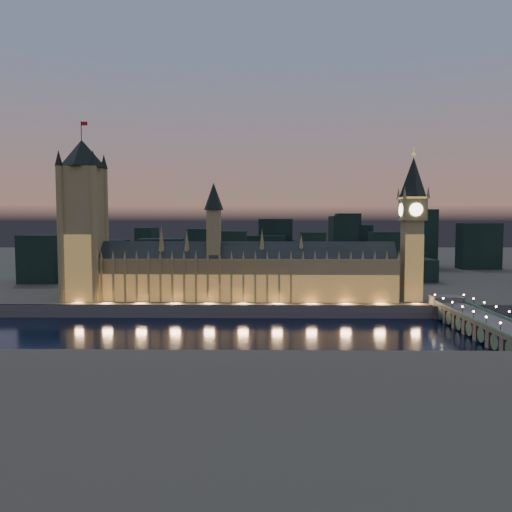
{
  "coord_description": "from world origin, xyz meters",
  "views": [
    {
      "loc": [
        9.78,
        -268.47,
        60.62
      ],
      "look_at": [
        5.0,
        55.0,
        38.0
      ],
      "focal_mm": 35.0,
      "sensor_mm": 36.0,
      "label": 1
    }
  ],
  "objects_px": {
    "westminster_bridge": "(479,324)",
    "palace_of_westminster": "(243,273)",
    "elizabeth_tower": "(413,216)",
    "victoria_tower": "(83,212)"
  },
  "relations": [
    {
      "from": "palace_of_westminster",
      "to": "elizabeth_tower",
      "type": "distance_m",
      "value": 118.18
    },
    {
      "from": "elizabeth_tower",
      "to": "westminster_bridge",
      "type": "distance_m",
      "value": 89.14
    },
    {
      "from": "victoria_tower",
      "to": "westminster_bridge",
      "type": "xyz_separation_m",
      "value": [
        235.35,
        -65.37,
        -60.55
      ]
    },
    {
      "from": "palace_of_westminster",
      "to": "westminster_bridge",
      "type": "bearing_deg",
      "value": -26.74
    },
    {
      "from": "westminster_bridge",
      "to": "palace_of_westminster",
      "type": "bearing_deg",
      "value": 153.26
    },
    {
      "from": "palace_of_westminster",
      "to": "westminster_bridge",
      "type": "distance_m",
      "value": 146.29
    },
    {
      "from": "victoria_tower",
      "to": "westminster_bridge",
      "type": "distance_m",
      "value": 251.66
    },
    {
      "from": "elizabeth_tower",
      "to": "westminster_bridge",
      "type": "relative_size",
      "value": 0.89
    },
    {
      "from": "elizabeth_tower",
      "to": "westminster_bridge",
      "type": "height_order",
      "value": "elizabeth_tower"
    },
    {
      "from": "palace_of_westminster",
      "to": "victoria_tower",
      "type": "height_order",
      "value": "victoria_tower"
    }
  ]
}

